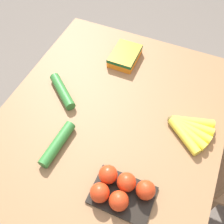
{
  "coord_description": "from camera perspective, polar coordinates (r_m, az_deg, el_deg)",
  "views": [
    {
      "loc": [
        0.61,
        0.26,
        1.75
      ],
      "look_at": [
        0.0,
        0.0,
        0.8
      ],
      "focal_mm": 42.0,
      "sensor_mm": 36.0,
      "label": 1
    }
  ],
  "objects": [
    {
      "name": "carrot_bag",
      "position": [
        1.4,
        2.84,
        12.21
      ],
      "size": [
        0.18,
        0.13,
        0.05
      ],
      "color": "orange",
      "rests_on": "dining_table"
    },
    {
      "name": "ground_plane",
      "position": [
        1.87,
        0.0,
        -14.21
      ],
      "size": [
        12.0,
        12.0,
        0.0
      ],
      "primitive_type": "plane",
      "color": "#665B51"
    },
    {
      "name": "dining_table",
      "position": [
        1.27,
        0.0,
        -3.54
      ],
      "size": [
        1.16,
        0.99,
        0.77
      ],
      "color": "olive",
      "rests_on": "ground_plane"
    },
    {
      "name": "cucumber_far",
      "position": [
        1.11,
        -11.81,
        -6.8
      ],
      "size": [
        0.21,
        0.06,
        0.05
      ],
      "color": "#2D702D",
      "rests_on": "dining_table"
    },
    {
      "name": "tomato_pack",
      "position": [
        0.99,
        1.79,
        -16.41
      ],
      "size": [
        0.16,
        0.23,
        0.08
      ],
      "color": "black",
      "rests_on": "dining_table"
    },
    {
      "name": "cucumber_near",
      "position": [
        1.26,
        -10.76,
        4.5
      ],
      "size": [
        0.17,
        0.19,
        0.05
      ],
      "color": "#2D702D",
      "rests_on": "dining_table"
    },
    {
      "name": "banana_bunch",
      "position": [
        1.17,
        16.39,
        -3.61
      ],
      "size": [
        0.2,
        0.2,
        0.04
      ],
      "color": "brown",
      "rests_on": "dining_table"
    }
  ]
}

